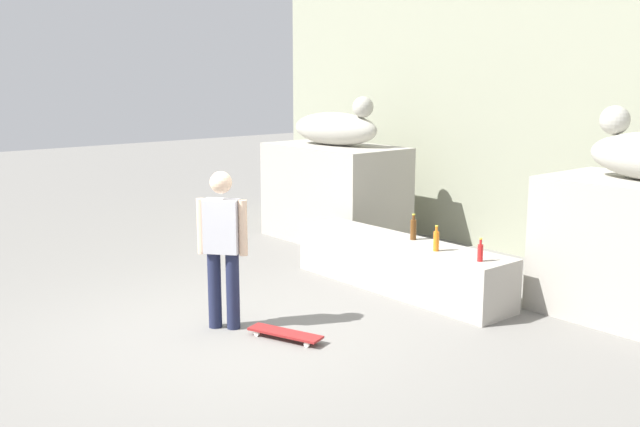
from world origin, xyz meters
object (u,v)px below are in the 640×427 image
object	(u,v)px
skater	(222,243)
bottle_brown	(413,229)
statue_reclining_left	(337,127)
skateboard	(285,333)
bottle_red	(480,252)
bottle_orange	(436,240)

from	to	relation	value
skater	bottle_brown	world-z (taller)	skater
statue_reclining_left	skateboard	bearing A→B (deg)	-57.14
statue_reclining_left	skateboard	xyz separation A→B (m)	(3.01, -3.33, -1.75)
bottle_red	statue_reclining_left	bearing A→B (deg)	161.61
bottle_orange	bottle_red	bearing A→B (deg)	0.94
skateboard	bottle_orange	distance (m)	2.17
statue_reclining_left	bottle_red	distance (m)	4.17
statue_reclining_left	bottle_red	xyz separation A→B (m)	(3.82, -1.27, -1.08)
skateboard	skater	bearing A→B (deg)	-177.76
skateboard	bottle_red	size ratio (longest dim) A/B	3.16
bottle_orange	skater	bearing A→B (deg)	-110.78
bottle_brown	bottle_red	xyz separation A→B (m)	(1.19, -0.22, -0.03)
skateboard	bottle_brown	distance (m)	2.41
bottle_brown	skateboard	bearing A→B (deg)	-80.70
statue_reclining_left	skater	bearing A→B (deg)	-66.53
bottle_brown	bottle_orange	world-z (taller)	bottle_brown
skater	bottle_brown	bearing A→B (deg)	43.69
skater	bottle_brown	xyz separation A→B (m)	(0.32, 2.56, -0.16)
skater	skateboard	size ratio (longest dim) A/B	2.04
statue_reclining_left	skateboard	distance (m)	4.82
statue_reclining_left	bottle_orange	world-z (taller)	statue_reclining_left
bottle_brown	statue_reclining_left	bearing A→B (deg)	158.19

